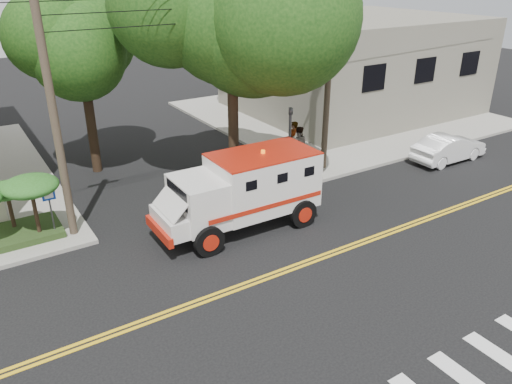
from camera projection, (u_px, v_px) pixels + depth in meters
ground at (294, 267)px, 16.46m from camera, size 100.00×100.00×0.00m
sidewalk_ne at (337, 113)px, 33.39m from camera, size 17.00×17.00×0.15m
building_right at (352, 63)px, 33.23m from camera, size 14.00×12.00×6.00m
utility_pole_left at (54, 118)px, 16.48m from camera, size 0.28×0.28×9.00m
utility_pole_right at (328, 77)px, 22.44m from camera, size 0.28×0.28×9.00m
tree_main at (245, 19)px, 19.20m from camera, size 6.08×5.70×9.85m
tree_left at (89, 50)px, 21.85m from camera, size 4.48×4.20×7.70m
tree_right at (261, 19)px, 30.37m from camera, size 4.80×4.50×8.20m
traffic_signal at (290, 138)px, 21.70m from camera, size 0.15×0.18×3.60m
accessibility_sign at (50, 205)px, 17.62m from camera, size 0.45×0.10×2.02m
palm_planter at (9, 201)px, 17.25m from camera, size 3.52×2.63×2.36m
armored_truck at (244, 188)px, 18.36m from camera, size 6.25×2.60×2.83m
parked_sedan at (449, 148)px, 25.16m from camera, size 4.18×1.47×1.38m
pedestrian_a at (293, 140)px, 24.99m from camera, size 0.83×0.80×1.92m
pedestrian_b at (298, 146)px, 24.21m from camera, size 1.18×1.11×1.93m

